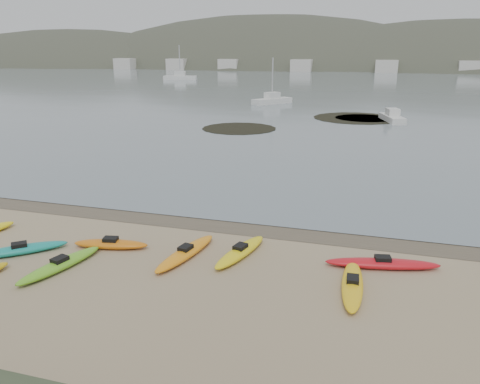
% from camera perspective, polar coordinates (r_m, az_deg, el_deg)
% --- Properties ---
extents(ground, '(600.00, 600.00, 0.00)m').
position_cam_1_polar(ground, '(21.49, -0.00, -3.82)').
color(ground, tan).
rests_on(ground, ground).
extents(wet_sand, '(60.00, 60.00, 0.00)m').
position_cam_1_polar(wet_sand, '(21.22, -0.23, -4.09)').
color(wet_sand, brown).
rests_on(wet_sand, ground).
extents(water, '(1200.00, 1200.00, 0.00)m').
position_cam_1_polar(water, '(319.42, 15.75, 15.14)').
color(water, slate).
rests_on(water, ground).
extents(kayaks, '(19.37, 8.07, 0.34)m').
position_cam_1_polar(kayaks, '(18.02, -10.78, -7.85)').
color(kayaks, gold).
rests_on(kayaks, ground).
extents(kelp_mats, '(19.43, 19.22, 0.04)m').
position_cam_1_polar(kelp_mats, '(52.91, 10.70, 8.51)').
color(kelp_mats, black).
rests_on(kelp_mats, water).
extents(moored_boats, '(96.36, 78.35, 1.16)m').
position_cam_1_polar(moored_boats, '(98.10, 15.61, 12.33)').
color(moored_boats, silver).
rests_on(moored_boats, ground).
extents(far_hills, '(550.00, 135.00, 80.00)m').
position_cam_1_polar(far_hills, '(217.19, 25.39, 9.27)').
color(far_hills, '#384235').
rests_on(far_hills, ground).
extents(far_town, '(199.00, 5.00, 4.00)m').
position_cam_1_polar(far_town, '(164.37, 16.87, 14.44)').
color(far_town, beige).
rests_on(far_town, ground).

